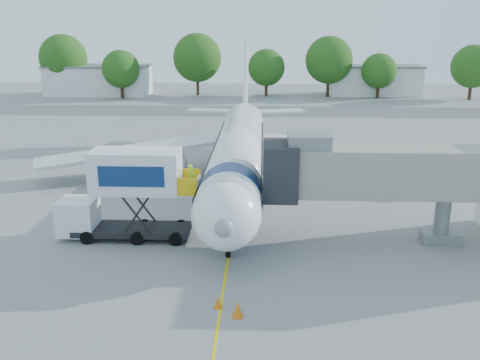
{
  "coord_description": "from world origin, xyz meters",
  "views": [
    {
      "loc": [
        1.83,
        -37.06,
        12.65
      ],
      "look_at": [
        0.47,
        -5.06,
        3.2
      ],
      "focal_mm": 40.0,
      "sensor_mm": 36.0,
      "label": 1
    }
  ],
  "objects_px": {
    "aircraft": "(239,150)",
    "ground_tug": "(192,304)",
    "catering_hiloader": "(126,195)",
    "jet_bridge": "(368,172)"
  },
  "relations": [
    {
      "from": "aircraft",
      "to": "ground_tug",
      "type": "xyz_separation_m",
      "value": [
        -1.19,
        -20.26,
        -2.23
      ]
    },
    {
      "from": "catering_hiloader",
      "to": "aircraft",
      "type": "bearing_deg",
      "value": 60.58
    },
    {
      "from": "jet_bridge",
      "to": "ground_tug",
      "type": "xyz_separation_m",
      "value": [
        -9.18,
        -9.14,
        -3.63
      ]
    },
    {
      "from": "jet_bridge",
      "to": "aircraft",
      "type": "bearing_deg",
      "value": 125.7
    },
    {
      "from": "aircraft",
      "to": "jet_bridge",
      "type": "relative_size",
      "value": 2.71
    },
    {
      "from": "aircraft",
      "to": "catering_hiloader",
      "type": "distance_m",
      "value": 12.77
    },
    {
      "from": "jet_bridge",
      "to": "ground_tug",
      "type": "distance_m",
      "value": 13.45
    },
    {
      "from": "aircraft",
      "to": "ground_tug",
      "type": "relative_size",
      "value": 10.46
    },
    {
      "from": "jet_bridge",
      "to": "catering_hiloader",
      "type": "xyz_separation_m",
      "value": [
        -14.27,
        -0.0,
        -1.59
      ]
    },
    {
      "from": "jet_bridge",
      "to": "ground_tug",
      "type": "bearing_deg",
      "value": -135.13
    }
  ]
}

